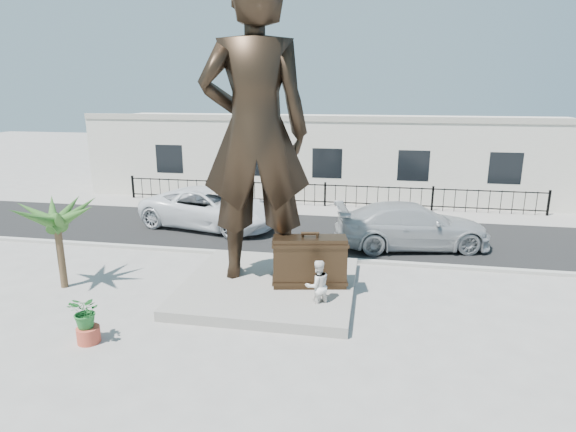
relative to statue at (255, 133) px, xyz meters
name	(u,v)px	position (x,y,z in m)	size (l,w,h in m)	color
ground	(275,313)	(1.01, -2.04, -4.82)	(100.00, 100.00, 0.00)	#9E9991
street	(313,232)	(1.01, 5.96, -4.81)	(40.00, 7.00, 0.01)	black
curb	(300,257)	(1.01, 2.46, -4.76)	(40.00, 0.25, 0.12)	#A5A399
far_sidewalk	(323,210)	(1.01, 9.96, -4.81)	(40.00, 2.50, 0.02)	#9E9991
plinth	(269,286)	(0.51, -0.54, -4.67)	(5.20, 5.20, 0.30)	gray
fence	(325,195)	(1.01, 10.76, -4.22)	(22.00, 0.10, 1.20)	black
building	(333,155)	(1.01, 14.96, -2.62)	(28.00, 7.00, 4.40)	silver
statue	(255,133)	(0.00, 0.00, 0.00)	(3.29, 2.16, 9.03)	black
suitcase	(310,262)	(1.78, -0.61, -3.75)	(2.18, 0.69, 1.53)	#322215
tourist	(318,286)	(2.15, -1.66, -4.06)	(0.73, 0.57, 1.51)	white
car_white	(211,208)	(-3.64, 5.91, -3.93)	(2.91, 6.32, 1.76)	white
car_silver	(412,226)	(5.10, 4.63, -3.94)	(2.44, 6.00, 1.74)	#AAACAF
worker	(276,193)	(-1.51, 10.11, -4.05)	(0.97, 0.56, 1.50)	orange
palm_tree	(65,287)	(-5.95, -1.45, -4.82)	(1.80, 1.80, 3.20)	#29511D
planter	(89,335)	(-3.21, -4.43, -4.62)	(0.56, 0.56, 0.40)	#BF4632
shrub	(86,312)	(-3.21, -4.43, -3.99)	(0.76, 0.66, 0.85)	#22692A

